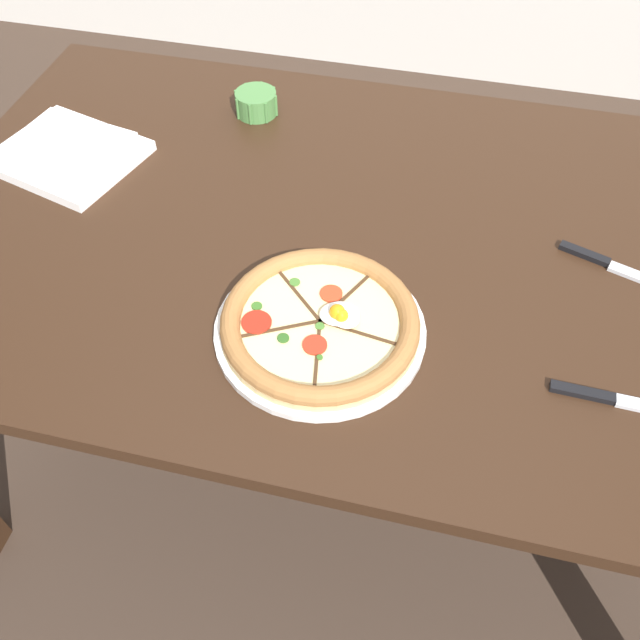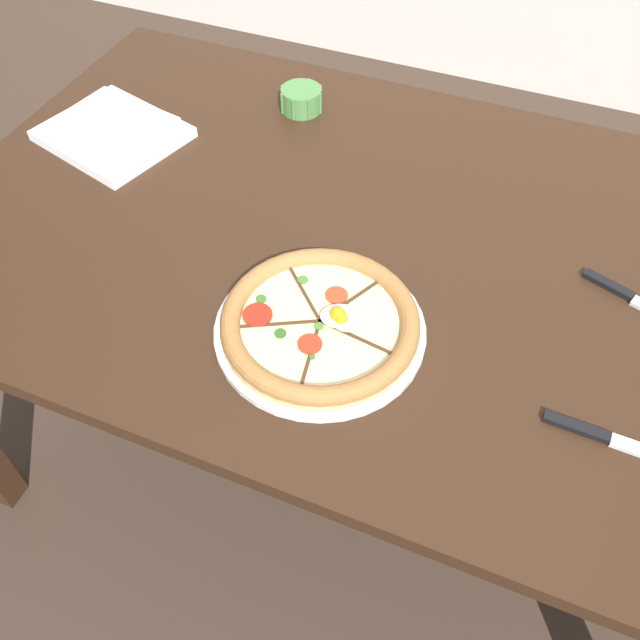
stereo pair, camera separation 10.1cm
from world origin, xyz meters
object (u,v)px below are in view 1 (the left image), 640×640
(ramekin_bowl, at_px, (256,102))
(pizza, at_px, (320,324))
(knife_spare, at_px, (626,402))
(napkin_folded, at_px, (67,153))
(dining_table, at_px, (345,265))
(knife_main, at_px, (617,267))

(ramekin_bowl, bearing_deg, pizza, -63.95)
(knife_spare, bearing_deg, napkin_folded, 163.87)
(dining_table, bearing_deg, knife_spare, -29.21)
(pizza, bearing_deg, ramekin_bowl, 116.05)
(dining_table, bearing_deg, ramekin_bowl, 129.36)
(pizza, bearing_deg, napkin_folded, 151.86)
(pizza, height_order, napkin_folded, pizza)
(ramekin_bowl, distance_m, knife_main, 0.77)
(dining_table, relative_size, knife_spare, 7.15)
(napkin_folded, bearing_deg, knife_main, -3.31)
(napkin_folded, height_order, knife_spare, napkin_folded)
(ramekin_bowl, height_order, knife_main, ramekin_bowl)
(ramekin_bowl, bearing_deg, knife_main, -22.56)
(knife_main, relative_size, knife_spare, 0.91)
(pizza, xyz_separation_m, ramekin_bowl, (-0.26, 0.54, 0.00))
(dining_table, distance_m, knife_spare, 0.53)
(knife_spare, bearing_deg, dining_table, 152.67)
(knife_spare, bearing_deg, pizza, 178.64)
(ramekin_bowl, height_order, knife_spare, ramekin_bowl)
(pizza, height_order, knife_main, pizza)
(napkin_folded, xyz_separation_m, knife_main, (1.01, -0.06, -0.01))
(ramekin_bowl, xyz_separation_m, knife_spare, (0.71, -0.57, -0.02))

